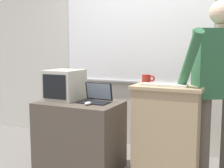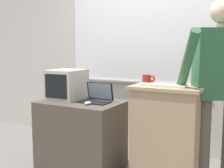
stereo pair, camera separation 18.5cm
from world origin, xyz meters
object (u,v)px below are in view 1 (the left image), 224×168
object	(u,v)px
lectern_podium	(167,135)
person_presenter	(218,79)
crt_monitor	(65,85)
computer_mouse_by_laptop	(88,103)
coffee_mug	(147,79)
side_desk	(80,135)
laptop	(97,96)
wireless_keyboard	(164,85)

from	to	relation	value
lectern_podium	person_presenter	xyz separation A→B (m)	(0.44, 0.18, 0.55)
lectern_podium	crt_monitor	bearing A→B (deg)	179.85
computer_mouse_by_laptop	coffee_mug	xyz separation A→B (m)	(0.53, 0.30, 0.25)
person_presenter	side_desk	bearing A→B (deg)	159.63
laptop	coffee_mug	size ratio (longest dim) A/B	2.36
computer_mouse_by_laptop	crt_monitor	xyz separation A→B (m)	(-0.40, 0.17, 0.15)
lectern_podium	laptop	size ratio (longest dim) A/B	3.00
person_presenter	crt_monitor	distance (m)	1.65
wireless_keyboard	laptop	bearing A→B (deg)	174.88
laptop	wireless_keyboard	bearing A→B (deg)	-5.12
side_desk	wireless_keyboard	size ratio (longest dim) A/B	2.03
laptop	person_presenter	bearing A→B (deg)	7.48
person_presenter	laptop	world-z (taller)	person_presenter
computer_mouse_by_laptop	crt_monitor	size ratio (longest dim) A/B	0.25
side_desk	coffee_mug	xyz separation A→B (m)	(0.70, 0.20, 0.65)
computer_mouse_by_laptop	person_presenter	bearing A→B (deg)	15.70
computer_mouse_by_laptop	crt_monitor	world-z (taller)	crt_monitor
lectern_podium	person_presenter	distance (m)	0.73
wireless_keyboard	side_desk	bearing A→B (deg)	-178.95
side_desk	computer_mouse_by_laptop	world-z (taller)	computer_mouse_by_laptop
person_presenter	computer_mouse_by_laptop	xyz separation A→B (m)	(-1.23, -0.35, -0.27)
computer_mouse_by_laptop	coffee_mug	distance (m)	0.66
lectern_podium	side_desk	xyz separation A→B (m)	(-0.96, -0.07, -0.12)
laptop	computer_mouse_by_laptop	size ratio (longest dim) A/B	3.26
person_presenter	lectern_podium	bearing A→B (deg)	171.81
coffee_mug	person_presenter	bearing A→B (deg)	3.83
computer_mouse_by_laptop	coffee_mug	size ratio (longest dim) A/B	0.72
coffee_mug	laptop	bearing A→B (deg)	-167.86
lectern_podium	crt_monitor	distance (m)	1.27
crt_monitor	coffee_mug	distance (m)	0.95
person_presenter	wireless_keyboard	size ratio (longest dim) A/B	4.03
laptop	computer_mouse_by_laptop	distance (m)	0.19
laptop	coffee_mug	world-z (taller)	coffee_mug
lectern_podium	computer_mouse_by_laptop	world-z (taller)	lectern_podium
lectern_podium	side_desk	bearing A→B (deg)	-175.94
laptop	wireless_keyboard	xyz separation A→B (m)	(0.76, -0.07, 0.17)
coffee_mug	lectern_podium	bearing A→B (deg)	-27.12
laptop	wireless_keyboard	size ratio (longest dim) A/B	0.74
person_presenter	computer_mouse_by_laptop	distance (m)	1.31
crt_monitor	wireless_keyboard	bearing A→B (deg)	-2.66
side_desk	wireless_keyboard	bearing A→B (deg)	1.05
lectern_podium	coffee_mug	bearing A→B (deg)	152.88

